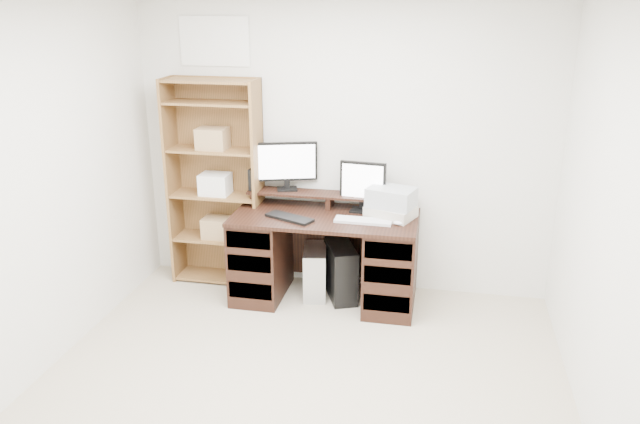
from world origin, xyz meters
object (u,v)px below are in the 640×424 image
(tower_silver, at_px, (315,271))
(bookshelf, at_px, (216,181))
(desk, at_px, (325,256))
(tower_black, at_px, (341,271))
(printer, at_px, (391,212))
(monitor_wide, at_px, (287,163))
(monitor_small, at_px, (363,185))

(tower_silver, bearing_deg, bookshelf, 161.21)
(desk, bearing_deg, tower_black, 29.89)
(printer, distance_m, tower_black, 0.69)
(tower_silver, xyz_separation_m, bookshelf, (-0.90, 0.14, 0.71))
(desk, height_order, bookshelf, bookshelf)
(monitor_wide, xyz_separation_m, bookshelf, (-0.62, -0.04, -0.18))
(monitor_small, distance_m, bookshelf, 1.28)
(printer, height_order, tower_black, printer)
(desk, distance_m, bookshelf, 1.15)
(tower_black, distance_m, bookshelf, 1.32)
(desk, relative_size, tower_silver, 3.58)
(tower_black, bearing_deg, tower_silver, 157.74)
(printer, bearing_deg, monitor_small, 177.21)
(bookshelf, bearing_deg, tower_silver, -8.88)
(monitor_wide, xyz_separation_m, tower_silver, (0.28, -0.18, -0.89))
(monitor_wide, height_order, tower_black, monitor_wide)
(desk, distance_m, tower_silver, 0.22)
(tower_black, bearing_deg, monitor_small, 10.71)
(monitor_small, bearing_deg, desk, -142.84)
(desk, distance_m, printer, 0.67)
(monitor_wide, bearing_deg, tower_black, -37.56)
(tower_silver, height_order, tower_black, tower_black)
(desk, relative_size, bookshelf, 0.83)
(printer, height_order, bookshelf, bookshelf)
(monitor_small, bearing_deg, monitor_wide, 178.45)
(monitor_wide, distance_m, bookshelf, 0.65)
(desk, bearing_deg, printer, 6.43)
(desk, relative_size, tower_black, 2.96)
(monitor_wide, relative_size, monitor_small, 1.21)
(desk, bearing_deg, monitor_small, 31.37)
(monitor_wide, height_order, tower_silver, monitor_wide)
(bookshelf, bearing_deg, tower_black, -7.24)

